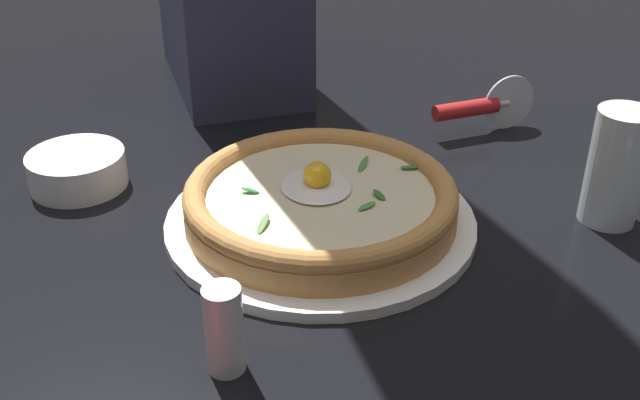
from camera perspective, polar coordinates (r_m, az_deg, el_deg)
ground_plane at (r=0.83m, az=-1.31°, el=-3.09°), size 2.40×2.40×0.03m
pizza_plate at (r=0.82m, az=0.00°, el=-1.57°), size 0.34×0.34×0.01m
pizza at (r=0.81m, az=-0.00°, el=0.15°), size 0.29×0.29×0.06m
side_bowl at (r=0.94m, az=-17.79°, el=2.19°), size 0.11×0.11×0.04m
pizza_cutter at (r=1.05m, az=11.85°, el=6.86°), size 0.03×0.15×0.08m
drinking_glass at (r=0.87m, az=21.30°, el=1.75°), size 0.06×0.06×0.13m
pepper_shaker at (r=0.62m, az=-7.23°, el=-9.65°), size 0.03×0.03×0.08m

